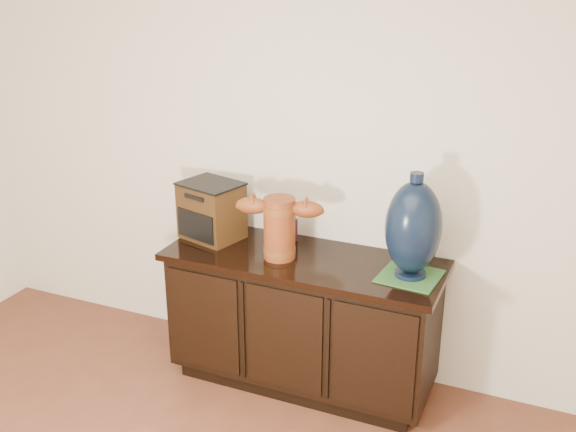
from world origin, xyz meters
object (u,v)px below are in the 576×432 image
at_px(sideboard, 303,319).
at_px(terracotta_vessel, 279,225).
at_px(lamp_base, 413,228).
at_px(tv_radio, 211,211).
at_px(spray_can, 293,228).

bearing_deg(sideboard, terracotta_vessel, -155.20).
height_order(sideboard, lamp_base, lamp_base).
xyz_separation_m(tv_radio, lamp_base, (1.13, -0.06, 0.10)).
bearing_deg(spray_can, lamp_base, -15.64).
bearing_deg(spray_can, terracotta_vessel, -83.82).
relative_size(terracotta_vessel, lamp_base, 0.89).
bearing_deg(terracotta_vessel, tv_radio, 155.17).
distance_m(tv_radio, spray_can, 0.46).
xyz_separation_m(sideboard, lamp_base, (0.56, -0.01, 0.62)).
xyz_separation_m(lamp_base, spray_can, (-0.70, 0.20, -0.18)).
bearing_deg(sideboard, tv_radio, 174.99).
bearing_deg(tv_radio, lamp_base, 12.51).
height_order(tv_radio, lamp_base, lamp_base).
relative_size(tv_radio, lamp_base, 0.72).
distance_m(sideboard, lamp_base, 0.84).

